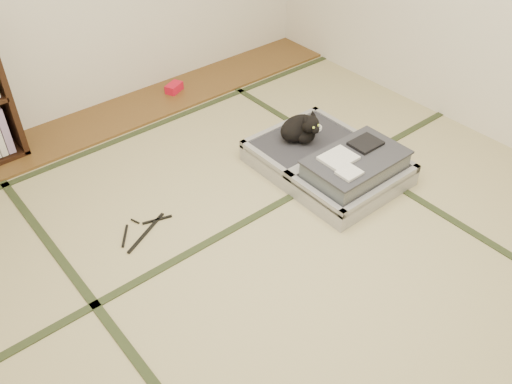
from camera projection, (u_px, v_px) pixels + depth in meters
floor at (288, 259)px, 3.08m from camera, size 4.50×4.50×0.00m
wood_strip at (118, 116)px, 4.27m from camera, size 4.00×0.50×0.02m
red_item at (174, 88)px, 4.53m from camera, size 0.17×0.14×0.07m
room_shell at (302, 5)px, 2.15m from camera, size 4.50×4.50×4.50m
tatami_borders at (235, 214)px, 3.37m from camera, size 4.00×4.50×0.01m
suitcase at (332, 163)px, 3.63m from camera, size 0.73×0.98×0.29m
cat at (301, 128)px, 3.71m from camera, size 0.33×0.33×0.26m
cable_coil at (315, 128)px, 3.87m from camera, size 0.10×0.10×0.02m
hanger at (144, 230)px, 3.26m from camera, size 0.38×0.25×0.01m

